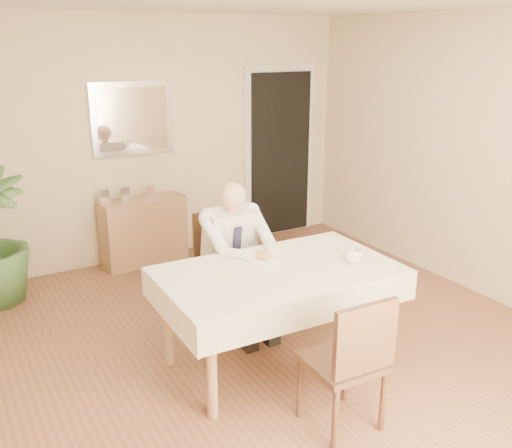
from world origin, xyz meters
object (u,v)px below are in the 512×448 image
seated_man (239,252)px  chair_far (224,259)px  chair_near (352,358)px  sideboard (144,231)px  coffee_mug (353,256)px  dining_table (278,280)px

seated_man → chair_far: bearing=90.0°
chair_far → seated_man: bearing=-88.7°
chair_near → sideboard: (-0.14, 3.35, -0.15)m
chair_near → seated_man: 1.52m
chair_near → seated_man: bearing=90.2°
coffee_mug → dining_table: bearing=162.9°
chair_near → coffee_mug: size_ratio=6.87×
dining_table → seated_man: size_ratio=1.39×
seated_man → sideboard: 1.88m
seated_man → sideboard: seated_man is taller
dining_table → chair_far: 0.90m
dining_table → chair_near: (-0.05, -0.91, -0.16)m
chair_near → coffee_mug: bearing=53.2°
coffee_mug → sideboard: size_ratio=0.15×
seated_man → coffee_mug: (0.55, -0.76, 0.11)m
chair_near → coffee_mug: 1.00m
dining_table → coffee_mug: bearing=-15.9°
dining_table → chair_far: bearing=91.2°
dining_table → coffee_mug: (0.55, -0.17, 0.14)m
chair_far → coffee_mug: (0.55, -1.05, 0.28)m
chair_far → chair_near: 1.80m
dining_table → chair_far: (-0.00, 0.88, -0.14)m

